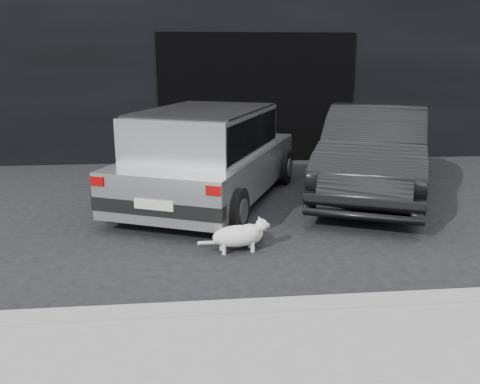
{
  "coord_description": "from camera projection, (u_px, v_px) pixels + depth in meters",
  "views": [
    {
      "loc": [
        -0.42,
        -6.45,
        2.16
      ],
      "look_at": [
        0.2,
        -0.48,
        0.54
      ],
      "focal_mm": 38.0,
      "sensor_mm": 36.0,
      "label": 1
    }
  ],
  "objects": [
    {
      "name": "ground",
      "position": [
        221.0,
        222.0,
        6.8
      ],
      "size": [
        80.0,
        80.0,
        0.0
      ],
      "primitive_type": "plane",
      "color": "black",
      "rests_on": "ground"
    },
    {
      "name": "building_facade",
      "position": [
        245.0,
        40.0,
        12.01
      ],
      "size": [
        34.0,
        4.0,
        5.0
      ],
      "primitive_type": "cube",
      "color": "black",
      "rests_on": "ground"
    },
    {
      "name": "cat_siamese",
      "position": [
        252.0,
        234.0,
        5.99
      ],
      "size": [
        0.34,
        0.71,
        0.25
      ],
      "rotation": [
        0.0,
        0.0,
        2.91
      ],
      "color": "beige",
      "rests_on": "ground"
    },
    {
      "name": "curb",
      "position": [
        357.0,
        306.0,
        4.39
      ],
      "size": [
        18.0,
        0.25,
        0.12
      ],
      "primitive_type": "cube",
      "color": "gray",
      "rests_on": "ground"
    },
    {
      "name": "silver_hatchback",
      "position": [
        208.0,
        151.0,
        7.58
      ],
      "size": [
        3.1,
        4.2,
        1.41
      ],
      "rotation": [
        0.0,
        0.0,
        -0.41
      ],
      "color": "#B3B5B8",
      "rests_on": "ground"
    },
    {
      "name": "second_car",
      "position": [
        375.0,
        151.0,
        7.98
      ],
      "size": [
        3.03,
        4.46,
        1.39
      ],
      "primitive_type": "imported",
      "rotation": [
        0.0,
        0.0,
        -0.41
      ],
      "color": "black",
      "rests_on": "ground"
    },
    {
      "name": "cat_white",
      "position": [
        240.0,
        235.0,
        5.75
      ],
      "size": [
        0.83,
        0.35,
        0.39
      ],
      "rotation": [
        0.0,
        0.0,
        -1.45
      ],
      "color": "silver",
      "rests_on": "ground"
    },
    {
      "name": "garage_opening",
      "position": [
        256.0,
        99.0,
        10.39
      ],
      "size": [
        4.0,
        0.1,
        2.6
      ],
      "primitive_type": "cube",
      "color": "black",
      "rests_on": "ground"
    }
  ]
}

